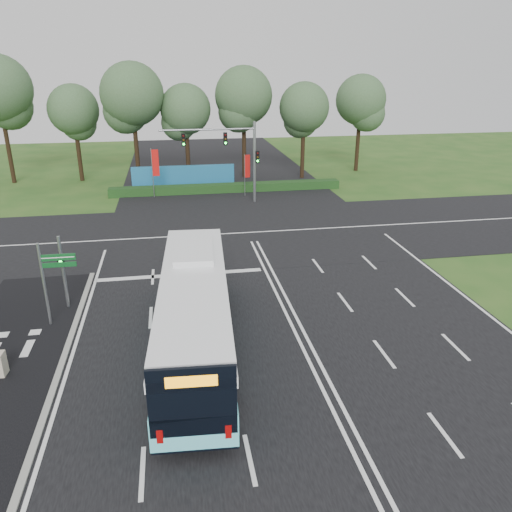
% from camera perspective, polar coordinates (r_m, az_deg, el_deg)
% --- Properties ---
extents(ground, '(120.00, 120.00, 0.00)m').
position_cam_1_polar(ground, '(25.51, 3.09, -5.92)').
color(ground, '#254F1A').
rests_on(ground, ground).
extents(road_main, '(20.00, 120.00, 0.04)m').
position_cam_1_polar(road_main, '(25.50, 3.09, -5.88)').
color(road_main, black).
rests_on(road_main, ground).
extents(road_cross, '(120.00, 14.00, 0.05)m').
position_cam_1_polar(road_cross, '(36.39, -1.04, 2.66)').
color(road_cross, black).
rests_on(road_cross, ground).
extents(bike_path, '(5.00, 18.00, 0.06)m').
position_cam_1_polar(bike_path, '(23.52, -26.89, -10.89)').
color(bike_path, black).
rests_on(bike_path, ground).
extents(kerb_strip, '(0.25, 18.00, 0.12)m').
position_cam_1_polar(kerb_strip, '(22.87, -21.08, -10.76)').
color(kerb_strip, gray).
rests_on(kerb_strip, ground).
extents(city_bus, '(3.54, 13.19, 3.74)m').
position_cam_1_polar(city_bus, '(21.11, -7.00, -6.45)').
color(city_bus, '#6BE9F9').
rests_on(city_bus, ground).
extents(pedestrian_signal, '(0.35, 0.43, 3.82)m').
position_cam_1_polar(pedestrian_signal, '(26.38, -21.20, -1.48)').
color(pedestrian_signal, gray).
rests_on(pedestrian_signal, ground).
extents(street_sign, '(1.61, 0.12, 4.12)m').
position_cam_1_polar(street_sign, '(24.67, -22.43, -1.96)').
color(street_sign, gray).
rests_on(street_sign, ground).
extents(banner_flag_left, '(0.66, 0.10, 4.47)m').
position_cam_1_polar(banner_flag_left, '(46.58, -11.50, 10.07)').
color(banner_flag_left, gray).
rests_on(banner_flag_left, ground).
extents(banner_flag_mid, '(0.55, 0.23, 3.89)m').
position_cam_1_polar(banner_flag_mid, '(46.29, -1.06, 9.97)').
color(banner_flag_mid, gray).
rests_on(banner_flag_mid, ground).
extents(traffic_light_gantry, '(8.41, 0.28, 7.00)m').
position_cam_1_polar(traffic_light_gantry, '(43.50, -2.55, 12.03)').
color(traffic_light_gantry, gray).
rests_on(traffic_light_gantry, ground).
extents(hedge, '(22.00, 1.20, 0.80)m').
position_cam_1_polar(hedge, '(48.21, -3.33, 7.77)').
color(hedge, '#173B15').
rests_on(hedge, ground).
extents(blue_hoarding, '(10.00, 0.30, 2.20)m').
position_cam_1_polar(blue_hoarding, '(50.23, -8.28, 8.95)').
color(blue_hoarding, '#1C6899').
rests_on(blue_hoarding, ground).
extents(eucalyptus_row, '(42.98, 8.76, 12.51)m').
position_cam_1_polar(eucalyptus_row, '(53.25, -9.48, 17.30)').
color(eucalyptus_row, black).
rests_on(eucalyptus_row, ground).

